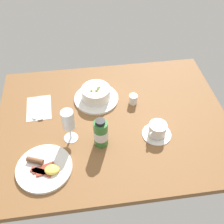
{
  "coord_description": "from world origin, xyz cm",
  "views": [
    {
      "loc": [
        12.39,
        85.26,
        96.04
      ],
      "look_at": [
        0.58,
        0.57,
        5.74
      ],
      "focal_mm": 43.27,
      "sensor_mm": 36.0,
      "label": 1
    }
  ],
  "objects_px": {
    "breakfast_plate": "(44,168)",
    "cutlery_setting": "(39,108)",
    "porridge_bowl": "(96,94)",
    "coffee_cup": "(157,130)",
    "wine_glass": "(68,121)",
    "creamer_jug": "(133,99)",
    "sauce_bottle_green": "(101,133)"
  },
  "relations": [
    {
      "from": "wine_glass",
      "to": "coffee_cup",
      "type": "bearing_deg",
      "value": 174.88
    },
    {
      "from": "porridge_bowl",
      "to": "sauce_bottle_green",
      "type": "relative_size",
      "value": 1.51
    },
    {
      "from": "breakfast_plate",
      "to": "creamer_jug",
      "type": "bearing_deg",
      "value": -142.63
    },
    {
      "from": "coffee_cup",
      "to": "creamer_jug",
      "type": "distance_m",
      "value": 0.23
    },
    {
      "from": "wine_glass",
      "to": "sauce_bottle_green",
      "type": "xyz_separation_m",
      "value": [
        -0.13,
        0.05,
        -0.04
      ]
    },
    {
      "from": "cutlery_setting",
      "to": "creamer_jug",
      "type": "distance_m",
      "value": 0.47
    },
    {
      "from": "wine_glass",
      "to": "sauce_bottle_green",
      "type": "height_order",
      "value": "wine_glass"
    },
    {
      "from": "creamer_jug",
      "to": "breakfast_plate",
      "type": "relative_size",
      "value": 0.25
    },
    {
      "from": "wine_glass",
      "to": "breakfast_plate",
      "type": "relative_size",
      "value": 0.73
    },
    {
      "from": "wine_glass",
      "to": "porridge_bowl",
      "type": "bearing_deg",
      "value": -120.53
    },
    {
      "from": "cutlery_setting",
      "to": "breakfast_plate",
      "type": "height_order",
      "value": "breakfast_plate"
    },
    {
      "from": "creamer_jug",
      "to": "cutlery_setting",
      "type": "bearing_deg",
      "value": -3.0
    },
    {
      "from": "porridge_bowl",
      "to": "wine_glass",
      "type": "bearing_deg",
      "value": 59.47
    },
    {
      "from": "creamer_jug",
      "to": "wine_glass",
      "type": "bearing_deg",
      "value": 29.56
    },
    {
      "from": "cutlery_setting",
      "to": "coffee_cup",
      "type": "xyz_separation_m",
      "value": [
        -0.54,
        0.24,
        0.03
      ]
    },
    {
      "from": "wine_glass",
      "to": "breakfast_plate",
      "type": "bearing_deg",
      "value": 52.94
    },
    {
      "from": "porridge_bowl",
      "to": "cutlery_setting",
      "type": "xyz_separation_m",
      "value": [
        0.29,
        0.03,
        -0.03
      ]
    },
    {
      "from": "creamer_jug",
      "to": "wine_glass",
      "type": "xyz_separation_m",
      "value": [
        0.32,
        0.18,
        0.09
      ]
    },
    {
      "from": "sauce_bottle_green",
      "to": "breakfast_plate",
      "type": "height_order",
      "value": "sauce_bottle_green"
    },
    {
      "from": "wine_glass",
      "to": "breakfast_plate",
      "type": "height_order",
      "value": "wine_glass"
    },
    {
      "from": "porridge_bowl",
      "to": "coffee_cup",
      "type": "xyz_separation_m",
      "value": [
        -0.25,
        0.27,
        -0.01
      ]
    },
    {
      "from": "sauce_bottle_green",
      "to": "wine_glass",
      "type": "bearing_deg",
      "value": -19.64
    },
    {
      "from": "creamer_jug",
      "to": "wine_glass",
      "type": "distance_m",
      "value": 0.38
    },
    {
      "from": "sauce_bottle_green",
      "to": "cutlery_setting",
      "type": "bearing_deg",
      "value": -41.59
    },
    {
      "from": "creamer_jug",
      "to": "breakfast_plate",
      "type": "height_order",
      "value": "creamer_jug"
    },
    {
      "from": "breakfast_plate",
      "to": "cutlery_setting",
      "type": "bearing_deg",
      "value": -83.36
    },
    {
      "from": "cutlery_setting",
      "to": "creamer_jug",
      "type": "bearing_deg",
      "value": 177.0
    },
    {
      "from": "cutlery_setting",
      "to": "breakfast_plate",
      "type": "bearing_deg",
      "value": 96.64
    },
    {
      "from": "wine_glass",
      "to": "sauce_bottle_green",
      "type": "distance_m",
      "value": 0.15
    },
    {
      "from": "coffee_cup",
      "to": "sauce_bottle_green",
      "type": "relative_size",
      "value": 0.88
    },
    {
      "from": "porridge_bowl",
      "to": "cutlery_setting",
      "type": "bearing_deg",
      "value": 5.26
    },
    {
      "from": "cutlery_setting",
      "to": "coffee_cup",
      "type": "height_order",
      "value": "coffee_cup"
    }
  ]
}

